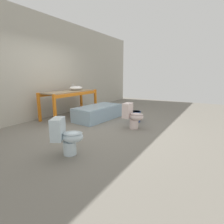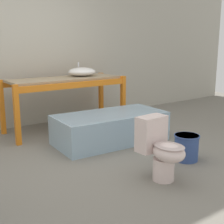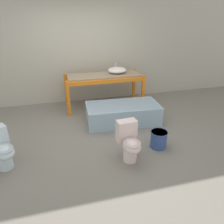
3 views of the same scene
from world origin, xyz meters
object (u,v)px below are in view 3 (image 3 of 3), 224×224
Objects in this scene: sink_basin at (117,70)px; bucket_white at (159,139)px; bathtub_main at (123,112)px; toilet_near at (1,149)px; toilet_far at (129,142)px.

bucket_white is (0.17, -2.18, -0.76)m from sink_basin.
bathtub_main is (-0.16, -1.05, -0.69)m from sink_basin.
bucket_white is at bearing -85.49° from sink_basin.
sink_basin is 0.29× the size of bathtub_main.
bathtub_main is 2.52m from toilet_near.
bucket_white is at bearing -33.19° from toilet_near.
toilet_near reaches higher than bucket_white.
toilet_far is at bearing -162.87° from bucket_white.
toilet_far is at bearing -39.62° from toilet_near.
toilet_far is (2.00, -0.32, 0.00)m from toilet_near.
toilet_far is (-0.31, -1.33, 0.09)m from bathtub_main.
bathtub_main is at bearing -98.76° from sink_basin.
bathtub_main is 5.13× the size of bucket_white.
toilet_near is 2.05× the size of bucket_white.
toilet_near and toilet_far have the same top height.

